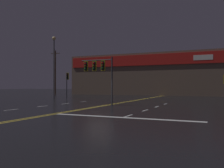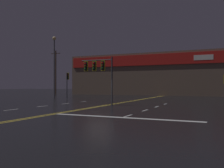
% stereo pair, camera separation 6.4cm
% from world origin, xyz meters
% --- Properties ---
extents(ground_plane, '(200.00, 200.00, 0.00)m').
position_xyz_m(ground_plane, '(0.00, 0.00, 0.00)').
color(ground_plane, black).
extents(road_markings, '(14.04, 60.00, 0.01)m').
position_xyz_m(road_markings, '(0.88, -1.18, 0.00)').
color(road_markings, gold).
rests_on(road_markings, ground).
extents(traffic_signal_median, '(3.31, 0.36, 4.53)m').
position_xyz_m(traffic_signal_median, '(-0.94, 1.64, 3.48)').
color(traffic_signal_median, '#38383D').
rests_on(traffic_signal_median, ground).
extents(traffic_signal_corner_northwest, '(0.42, 0.36, 3.71)m').
position_xyz_m(traffic_signal_corner_northwest, '(-10.48, 10.55, 2.73)').
color(traffic_signal_corner_northwest, '#38383D').
rests_on(traffic_signal_corner_northwest, ground).
extents(streetlight_near_left, '(0.56, 0.56, 9.41)m').
position_xyz_m(streetlight_near_left, '(-13.72, 11.76, 6.01)').
color(streetlight_near_left, '#59595E').
rests_on(streetlight_near_left, ground).
extents(building_backdrop, '(39.68, 10.23, 8.15)m').
position_xyz_m(building_backdrop, '(0.00, 31.12, 4.09)').
color(building_backdrop, brown).
rests_on(building_backdrop, ground).
extents(utility_pole_row, '(46.33, 0.26, 11.69)m').
position_xyz_m(utility_pole_row, '(2.26, 23.56, 5.50)').
color(utility_pole_row, '#4C3828').
rests_on(utility_pole_row, ground).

